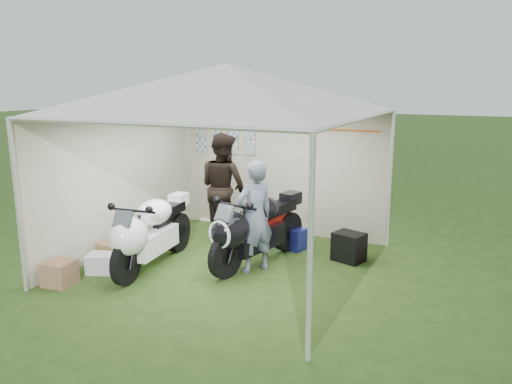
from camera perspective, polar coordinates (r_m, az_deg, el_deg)
ground at (r=7.73m, az=-3.20°, el=-8.37°), size 80.00×80.00×0.00m
canopy_tent at (r=7.26m, az=-3.33°, el=11.09°), size 5.66×5.66×3.00m
motorcycle_white at (r=7.57m, az=-12.08°, el=-4.37°), size 0.63×2.15×1.06m
motorcycle_black at (r=7.54m, az=-0.22°, el=-4.06°), size 0.79×2.16×1.08m
paddock_stand at (r=8.44m, az=3.99°, el=-5.30°), size 0.53×0.40×0.36m
person_dark_jacket at (r=8.73m, az=-3.75°, el=0.56°), size 1.12×1.00×1.90m
person_blue_jacket at (r=7.25m, az=-0.14°, el=-2.85°), size 0.66×0.73×1.66m
equipment_box at (r=7.98m, az=10.57°, el=-6.18°), size 0.54×0.48×0.45m
crate_0 at (r=7.75m, az=-17.14°, el=-7.78°), size 0.51×0.46×0.28m
crate_1 at (r=7.48m, az=-21.55°, el=-8.62°), size 0.42×0.42×0.33m
crate_2 at (r=8.05m, az=-15.04°, el=-7.07°), size 0.36×0.32×0.23m
crate_3 at (r=8.10m, az=-15.89°, el=-6.69°), size 0.50×0.38×0.31m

